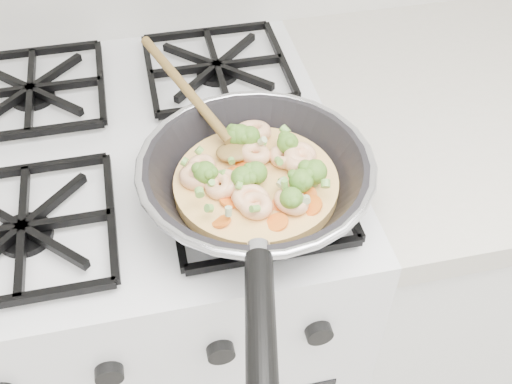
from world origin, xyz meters
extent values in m
cube|color=white|center=(0.00, 1.70, 0.45)|extent=(0.60, 0.60, 0.90)
cube|color=black|center=(0.00, 1.70, 0.91)|extent=(0.56, 0.56, 0.02)
torus|color=silver|center=(0.15, 1.54, 0.98)|extent=(0.30, 0.30, 0.01)
cylinder|color=black|center=(0.10, 1.31, 0.98)|extent=(0.07, 0.18, 0.03)
cylinder|color=#FECA6E|center=(0.15, 1.54, 0.94)|extent=(0.21, 0.21, 0.02)
ellipsoid|color=olive|center=(0.13, 1.58, 0.96)|extent=(0.05, 0.06, 0.01)
cylinder|color=olive|center=(0.08, 1.70, 0.99)|extent=(0.10, 0.23, 0.04)
torus|color=#F5C291|center=(0.10, 1.53, 0.96)|extent=(0.05, 0.05, 0.03)
torus|color=#F5C291|center=(0.16, 1.62, 0.96)|extent=(0.07, 0.07, 0.02)
torus|color=#F5C291|center=(0.18, 1.48, 0.96)|extent=(0.07, 0.07, 0.03)
torus|color=#F5C291|center=(0.15, 1.57, 0.96)|extent=(0.06, 0.06, 0.02)
torus|color=#F5C291|center=(0.19, 1.56, 0.96)|extent=(0.06, 0.06, 0.02)
torus|color=#F5C291|center=(0.10, 1.53, 0.96)|extent=(0.06, 0.06, 0.03)
torus|color=#F5C291|center=(0.21, 1.56, 0.96)|extent=(0.06, 0.07, 0.03)
torus|color=#F5C291|center=(0.21, 1.55, 0.96)|extent=(0.07, 0.07, 0.02)
torus|color=#F5C291|center=(0.08, 1.56, 0.96)|extent=(0.06, 0.06, 0.03)
torus|color=#F5C291|center=(0.07, 1.55, 0.96)|extent=(0.07, 0.07, 0.03)
torus|color=#F5C291|center=(0.13, 1.50, 0.96)|extent=(0.06, 0.06, 0.03)
torus|color=#F5C291|center=(0.14, 1.48, 0.96)|extent=(0.06, 0.06, 0.02)
ellipsoid|color=#5B8F2F|center=(0.13, 1.60, 0.97)|extent=(0.03, 0.03, 0.03)
ellipsoid|color=#5B8F2F|center=(0.20, 1.57, 0.97)|extent=(0.04, 0.04, 0.03)
ellipsoid|color=#5B8F2F|center=(0.15, 1.60, 0.97)|extent=(0.04, 0.04, 0.03)
ellipsoid|color=#5B8F2F|center=(0.14, 1.60, 0.97)|extent=(0.04, 0.04, 0.03)
ellipsoid|color=#5B8F2F|center=(0.22, 1.51, 0.97)|extent=(0.04, 0.04, 0.03)
ellipsoid|color=#5B8F2F|center=(0.18, 1.48, 0.97)|extent=(0.04, 0.04, 0.03)
ellipsoid|color=#5B8F2F|center=(0.20, 1.50, 0.97)|extent=(0.04, 0.04, 0.03)
ellipsoid|color=#5B8F2F|center=(0.13, 1.52, 0.97)|extent=(0.04, 0.04, 0.03)
ellipsoid|color=#5B8F2F|center=(0.15, 1.53, 0.97)|extent=(0.04, 0.04, 0.03)
ellipsoid|color=#5B8F2F|center=(0.08, 1.54, 0.97)|extent=(0.04, 0.04, 0.03)
cylinder|color=orange|center=(0.14, 1.57, 0.96)|extent=(0.03, 0.03, 0.01)
cylinder|color=orange|center=(0.11, 1.51, 0.96)|extent=(0.03, 0.03, 0.01)
cylinder|color=orange|center=(0.12, 1.55, 0.96)|extent=(0.04, 0.04, 0.00)
cylinder|color=orange|center=(0.16, 1.46, 0.96)|extent=(0.04, 0.04, 0.01)
cylinder|color=orange|center=(0.14, 1.62, 0.96)|extent=(0.03, 0.03, 0.01)
cylinder|color=orange|center=(0.15, 1.57, 0.96)|extent=(0.04, 0.04, 0.01)
cylinder|color=orange|center=(0.15, 1.60, 0.96)|extent=(0.03, 0.03, 0.01)
cylinder|color=orange|center=(0.13, 1.51, 0.96)|extent=(0.04, 0.04, 0.01)
cylinder|color=orange|center=(0.16, 1.62, 0.96)|extent=(0.04, 0.04, 0.01)
cylinder|color=orange|center=(0.20, 1.48, 0.96)|extent=(0.04, 0.04, 0.01)
cylinder|color=orange|center=(0.23, 1.53, 0.96)|extent=(0.04, 0.04, 0.01)
cylinder|color=orange|center=(0.20, 1.49, 0.96)|extent=(0.03, 0.03, 0.01)
cylinder|color=orange|center=(0.09, 1.47, 0.96)|extent=(0.03, 0.03, 0.01)
cylinder|color=orange|center=(0.17, 1.48, 0.96)|extent=(0.03, 0.03, 0.01)
cylinder|color=#72AE45|center=(0.08, 1.54, 0.97)|extent=(0.01, 0.01, 0.01)
cylinder|color=#72AE45|center=(0.07, 1.50, 0.98)|extent=(0.01, 0.01, 0.01)
cylinder|color=#B4C88D|center=(0.17, 1.58, 0.98)|extent=(0.01, 0.01, 0.01)
cylinder|color=#72AE45|center=(0.22, 1.49, 0.98)|extent=(0.01, 0.01, 0.01)
cylinder|color=#72AE45|center=(0.20, 1.59, 0.98)|extent=(0.01, 0.01, 0.01)
cylinder|color=#72AE45|center=(0.17, 1.59, 0.97)|extent=(0.01, 0.01, 0.01)
cylinder|color=#B4C88D|center=(0.21, 1.52, 0.98)|extent=(0.01, 0.01, 0.01)
cylinder|color=#72AE45|center=(0.10, 1.54, 0.97)|extent=(0.01, 0.01, 0.01)
cylinder|color=#72AE45|center=(0.14, 1.52, 0.98)|extent=(0.01, 0.01, 0.01)
cylinder|color=#72AE45|center=(0.08, 1.48, 0.97)|extent=(0.01, 0.01, 0.01)
cylinder|color=#72AE45|center=(0.17, 1.50, 0.98)|extent=(0.01, 0.01, 0.01)
cylinder|color=#72AE45|center=(0.17, 1.51, 0.97)|extent=(0.01, 0.01, 0.01)
cylinder|color=#B4C88D|center=(0.19, 1.47, 0.97)|extent=(0.01, 0.01, 0.01)
cylinder|color=#72AE45|center=(0.13, 1.46, 0.98)|extent=(0.01, 0.01, 0.01)
cylinder|color=#72AE45|center=(0.21, 1.51, 0.98)|extent=(0.01, 0.01, 0.01)
cylinder|color=#72AE45|center=(0.12, 1.51, 0.98)|extent=(0.01, 0.01, 0.01)
cylinder|color=#B4C88D|center=(0.10, 1.47, 0.97)|extent=(0.01, 0.01, 0.01)
cylinder|color=#72AE45|center=(0.18, 1.54, 0.97)|extent=(0.01, 0.01, 0.01)
cylinder|color=#B4C88D|center=(0.17, 1.50, 0.98)|extent=(0.01, 0.01, 0.01)
cylinder|color=#72AE45|center=(0.09, 1.52, 0.97)|extent=(0.01, 0.01, 0.01)
cylinder|color=#B4C88D|center=(0.09, 1.55, 0.97)|extent=(0.01, 0.01, 0.01)
cylinder|color=#72AE45|center=(0.12, 1.56, 0.97)|extent=(0.01, 0.01, 0.01)
cylinder|color=#72AE45|center=(0.06, 1.56, 0.98)|extent=(0.01, 0.01, 0.01)
cylinder|color=#72AE45|center=(0.08, 1.58, 0.98)|extent=(0.01, 0.01, 0.01)
camera|label=1|loc=(0.03, 0.98, 1.50)|focal=43.62mm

